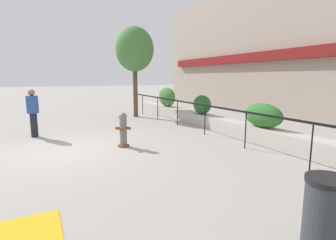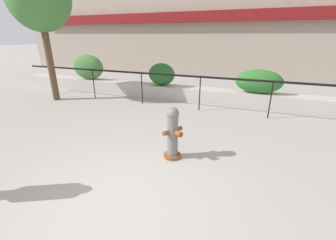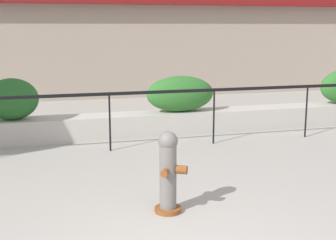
{
  "view_description": "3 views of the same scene",
  "coord_description": "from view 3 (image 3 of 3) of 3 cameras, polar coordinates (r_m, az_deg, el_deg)",
  "views": [
    {
      "loc": [
        8.03,
        -0.7,
        2.15
      ],
      "look_at": [
        0.23,
        3.23,
        0.72
      ],
      "focal_mm": 28.0,
      "sensor_mm": 36.0,
      "label": 1
    },
    {
      "loc": [
        1.69,
        -2.19,
        2.36
      ],
      "look_at": [
        0.09,
        1.85,
        0.72
      ],
      "focal_mm": 24.0,
      "sensor_mm": 36.0,
      "label": 2
    },
    {
      "loc": [
        -1.28,
        -3.91,
        2.39
      ],
      "look_at": [
        0.76,
        3.43,
        0.86
      ],
      "focal_mm": 50.0,
      "sensor_mm": 36.0,
      "label": 3
    }
  ],
  "objects": [
    {
      "name": "hedge_bush_2",
      "position": [
        10.48,
        1.51,
        3.21
      ],
      "size": [
        1.55,
        0.68,
        0.8
      ],
      "primitive_type": "ellipsoid",
      "color": "#2D6B28",
      "rests_on": "planter_wall_low"
    },
    {
      "name": "hedge_bush_1",
      "position": [
        10.04,
        -18.52,
        2.42
      ],
      "size": [
        1.07,
        0.64,
        0.86
      ],
      "primitive_type": "ellipsoid",
      "color": "#235B23",
      "rests_on": "planter_wall_low"
    },
    {
      "name": "fire_hydrant",
      "position": [
        6.06,
        0.04,
        -6.28
      ],
      "size": [
        0.49,
        0.48,
        1.08
      ],
      "color": "brown",
      "rests_on": "ground"
    },
    {
      "name": "planter_wall_low",
      "position": [
        10.22,
        -7.98,
        -0.82
      ],
      "size": [
        18.0,
        0.7,
        0.5
      ],
      "primitive_type": "cube",
      "color": "#B7B2A8",
      "rests_on": "ground"
    },
    {
      "name": "fence_railing_segment",
      "position": [
        9.01,
        -7.17,
        2.53
      ],
      "size": [
        15.0,
        0.05,
        1.15
      ],
      "color": "black",
      "rests_on": "ground"
    }
  ]
}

